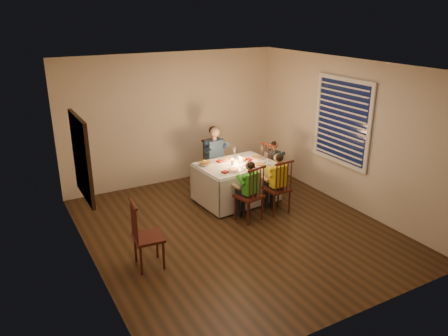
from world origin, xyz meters
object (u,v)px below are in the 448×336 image
chair_extra (150,265)px  chair_end (273,190)px  serving_bowl (205,164)px  chair_adult (215,187)px  child_green (248,219)px  adult (215,187)px  chair_near_right (276,212)px  child_yellow (276,212)px  dining_table (236,175)px  child_teal (273,190)px  chair_near_left (248,219)px

chair_extra → chair_end: bearing=-60.4°
chair_extra → serving_bowl: 2.33m
chair_adult → chair_extra: size_ratio=0.99×
child_green → serving_bowl: serving_bowl is taller
child_green → adult: bearing=-108.2°
chair_near_right → child_yellow: (0.00, 0.00, 0.00)m
chair_extra → child_green: 2.01m
dining_table → adult: bearing=89.9°
child_green → child_teal: (1.13, 0.87, 0.00)m
child_green → chair_near_right: bearing=170.5°
dining_table → serving_bowl: bearing=156.2°
chair_end → serving_bowl: size_ratio=4.37×
dining_table → adult: dining_table is taller
adult → child_green: bearing=-103.4°
chair_end → serving_bowl: 1.63m
chair_adult → chair_near_left: bearing=-103.4°
chair_near_right → serving_bowl: serving_bowl is taller
chair_extra → serving_bowl: size_ratio=4.40×
dining_table → serving_bowl: (-0.53, 0.19, 0.24)m
dining_table → chair_adult: dining_table is taller
chair_near_right → adult: bearing=-76.5°
chair_near_left → chair_end: 1.42m
dining_table → serving_bowl: serving_bowl is taller
child_teal → chair_end: bearing=-0.0°
adult → dining_table: bearing=-93.1°
chair_extra → child_green: (1.94, 0.52, 0.00)m
chair_near_left → child_teal: child_teal is taller
chair_adult → child_teal: 1.16m
chair_near_left → child_teal: bearing=-154.3°
dining_table → chair_near_right: 0.99m
child_teal → serving_bowl: size_ratio=4.45×
chair_near_right → chair_extra: 2.59m
chair_extra → child_teal: child_teal is taller
chair_extra → child_yellow: (2.53, 0.55, 0.00)m
dining_table → child_yellow: 0.99m
dining_table → chair_end: (0.91, 0.08, -0.51)m
adult → chair_adult: bearing=0.0°
adult → serving_bowl: size_ratio=5.57×
chair_near_right → child_teal: bearing=-124.9°
chair_near_right → child_teal: size_ratio=0.98×
chair_end → chair_extra: 3.37m
dining_table → child_green: bearing=-109.9°
dining_table → chair_extra: dining_table is taller
chair_near_left → chair_end: size_ratio=1.00×
chair_adult → adult: (0.00, 0.00, 0.00)m
serving_bowl → dining_table: bearing=-19.7°
chair_near_left → child_yellow: size_ratio=0.91×
child_green → chair_end: bearing=-154.3°
chair_end → serving_bowl: (-1.44, 0.11, 0.75)m
child_green → child_teal: bearing=-154.3°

